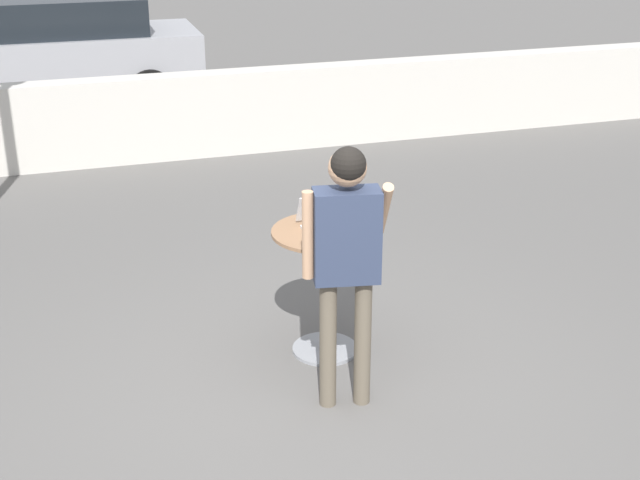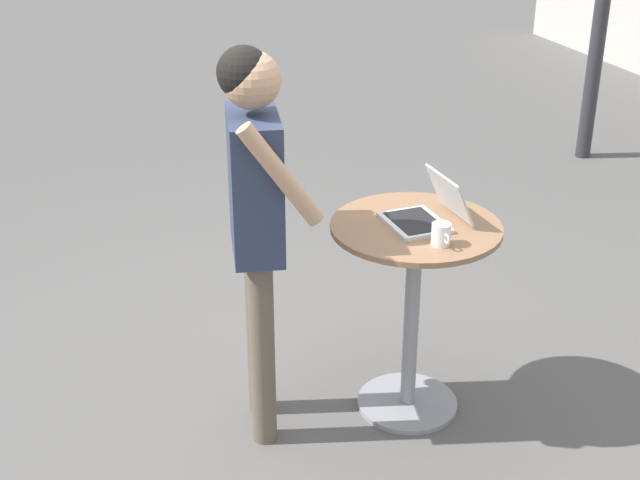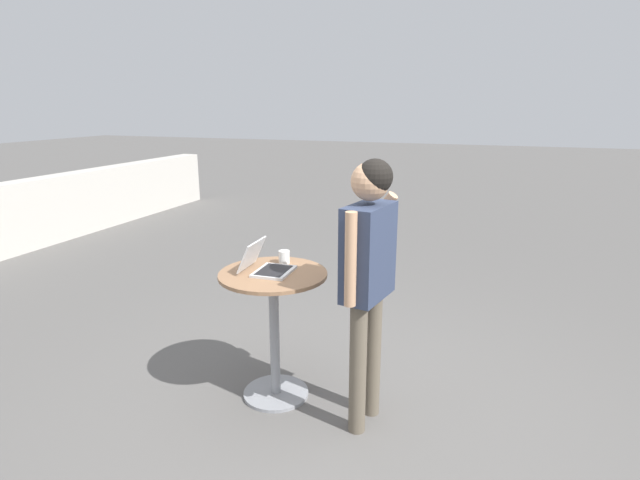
{
  "view_description": "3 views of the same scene",
  "coord_description": "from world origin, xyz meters",
  "px_view_note": "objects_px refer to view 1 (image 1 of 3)",
  "views": [
    {
      "loc": [
        -1.49,
        -4.81,
        3.27
      ],
      "look_at": [
        0.11,
        0.25,
        1.05
      ],
      "focal_mm": 50.0,
      "sensor_mm": 36.0,
      "label": 1
    },
    {
      "loc": [
        3.48,
        -0.9,
        2.54
      ],
      "look_at": [
        0.23,
        0.19,
        0.92
      ],
      "focal_mm": 50.0,
      "sensor_mm": 36.0,
      "label": 2
    },
    {
      "loc": [
        -2.68,
        -0.8,
        2.07
      ],
      "look_at": [
        0.27,
        0.28,
        1.22
      ],
      "focal_mm": 28.0,
      "sensor_mm": 36.0,
      "label": 3
    }
  ],
  "objects_px": {
    "laptop": "(323,221)",
    "coffee_mug": "(355,220)",
    "parked_car_near_street": "(54,52)",
    "cafe_table": "(325,272)",
    "standing_person": "(346,244)"
  },
  "relations": [
    {
      "from": "laptop",
      "to": "coffee_mug",
      "type": "distance_m",
      "value": 0.22
    },
    {
      "from": "coffee_mug",
      "to": "parked_car_near_street",
      "type": "bearing_deg",
      "value": 102.51
    },
    {
      "from": "cafe_table",
      "to": "laptop",
      "type": "relative_size",
      "value": 2.78
    },
    {
      "from": "laptop",
      "to": "parked_car_near_street",
      "type": "relative_size",
      "value": 0.08
    },
    {
      "from": "laptop",
      "to": "standing_person",
      "type": "relative_size",
      "value": 0.19
    },
    {
      "from": "parked_car_near_street",
      "to": "coffee_mug",
      "type": "bearing_deg",
      "value": -77.49
    },
    {
      "from": "cafe_table",
      "to": "standing_person",
      "type": "relative_size",
      "value": 0.54
    },
    {
      "from": "laptop",
      "to": "standing_person",
      "type": "height_order",
      "value": "standing_person"
    },
    {
      "from": "laptop",
      "to": "parked_car_near_street",
      "type": "distance_m",
      "value": 8.07
    },
    {
      "from": "cafe_table",
      "to": "standing_person",
      "type": "bearing_deg",
      "value": -97.14
    },
    {
      "from": "cafe_table",
      "to": "standing_person",
      "type": "xyz_separation_m",
      "value": [
        -0.09,
        -0.69,
        0.5
      ]
    },
    {
      "from": "coffee_mug",
      "to": "parked_car_near_street",
      "type": "relative_size",
      "value": 0.03
    },
    {
      "from": "laptop",
      "to": "coffee_mug",
      "type": "height_order",
      "value": "laptop"
    },
    {
      "from": "standing_person",
      "to": "cafe_table",
      "type": "bearing_deg",
      "value": 82.86
    },
    {
      "from": "coffee_mug",
      "to": "standing_person",
      "type": "bearing_deg",
      "value": -113.42
    }
  ]
}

